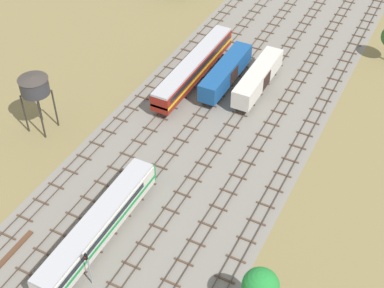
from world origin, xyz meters
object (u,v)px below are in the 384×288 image
Objects in this scene: passenger_coach_left_near at (194,67)px; freight_boxcar_centre_left_mid at (226,72)px; water_tower at (34,85)px; freight_boxcar_centre_midfar at (258,78)px; signal_post_nearest at (88,264)px; diesel_railcar_centre_left_nearest at (98,226)px.

freight_boxcar_centre_left_mid is (4.96, 1.08, -0.16)m from passenger_coach_left_near.
water_tower reaches higher than freight_boxcar_centre_left_mid.
signal_post_nearest is at bearing -93.50° from freight_boxcar_centre_midfar.
signal_post_nearest is at bearing -41.08° from water_tower.
passenger_coach_left_near is at bearing 100.90° from signal_post_nearest.
signal_post_nearest reaches higher than passenger_coach_left_near.
freight_boxcar_centre_left_mid is 5.03m from freight_boxcar_centre_midfar.
freight_boxcar_centre_midfar is at bearing 43.28° from water_tower.
diesel_railcar_centre_left_nearest is at bearing -35.16° from water_tower.
passenger_coach_left_near is at bearing 98.46° from diesel_railcar_centre_left_nearest.
water_tower is at bearing -124.00° from passenger_coach_left_near.
diesel_railcar_centre_left_nearest is 3.85× the size of signal_post_nearest.
signal_post_nearest is at bearing -86.44° from freight_boxcar_centre_left_mid.
freight_boxcar_centre_midfar is (4.95, 0.88, 0.00)m from freight_boxcar_centre_left_mid.
diesel_railcar_centre_left_nearest reaches higher than freight_boxcar_centre_left_mid.
signal_post_nearest is (-2.48, -40.53, 0.94)m from freight_boxcar_centre_midfar.
diesel_railcar_centre_left_nearest is 2.29× the size of water_tower.
water_tower reaches higher than freight_boxcar_centre_midfar.
passenger_coach_left_near is 1.57× the size of freight_boxcar_centre_left_mid.
freight_boxcar_centre_left_mid is 1.00× the size of freight_boxcar_centre_midfar.
freight_boxcar_centre_midfar is 2.63× the size of signal_post_nearest.
freight_boxcar_centre_midfar is (9.91, 1.96, -0.16)m from passenger_coach_left_near.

